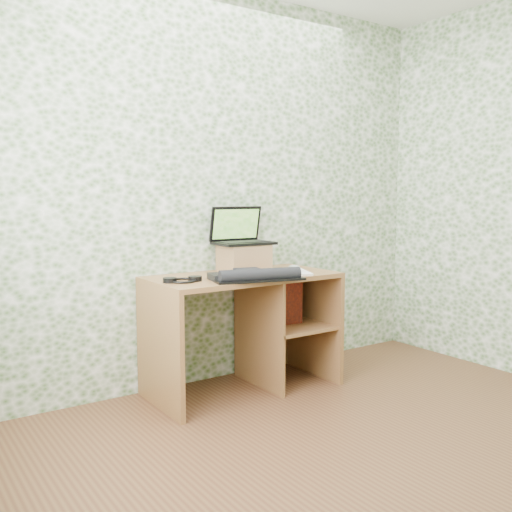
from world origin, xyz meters
TOP-DOWN VIEW (x-y plane):
  - floor at (0.00, 0.00)m, footprint 3.50×3.50m
  - wall_back at (0.00, 1.75)m, footprint 3.50×0.00m
  - desk at (0.08, 1.47)m, footprint 1.20×0.60m
  - riser at (0.10, 1.58)m, footprint 0.31×0.26m
  - laptop at (0.10, 1.63)m, footprint 0.39×0.28m
  - keyboard at (-0.06, 1.22)m, footprint 0.55×0.39m
  - headphones at (-0.45, 1.39)m, footprint 0.23×0.19m
  - notepad at (0.31, 1.32)m, footprint 0.28×0.32m
  - mouse at (0.30, 1.29)m, footprint 0.11×0.12m
  - pen at (0.36, 1.38)m, footprint 0.04×0.13m
  - red_box at (0.31, 1.44)m, footprint 0.28×0.12m

SIDE VIEW (x-z plane):
  - floor at x=0.00m, z-range 0.00..0.00m
  - desk at x=0.08m, z-range 0.11..0.86m
  - red_box at x=0.31m, z-range 0.39..0.71m
  - notepad at x=0.31m, z-range 0.75..0.76m
  - headphones at x=-0.45m, z-range 0.75..0.77m
  - pen at x=0.36m, z-range 0.76..0.77m
  - keyboard at x=-0.06m, z-range 0.74..0.81m
  - mouse at x=0.30m, z-range 0.76..0.80m
  - riser at x=0.10m, z-range 0.75..0.93m
  - laptop at x=0.10m, z-range 0.86..1.11m
  - wall_back at x=0.00m, z-range -0.45..3.05m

